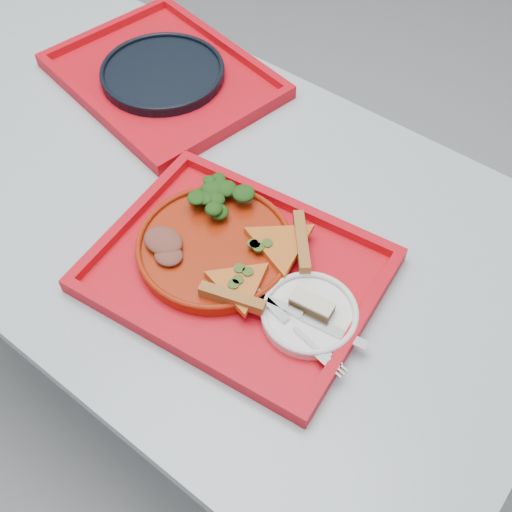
# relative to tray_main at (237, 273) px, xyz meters

# --- Properties ---
(ground) EXTENTS (10.00, 10.00, 0.00)m
(ground) POSITION_rel_tray_main_xyz_m (-0.29, 0.09, -0.76)
(ground) COLOR gray
(ground) RESTS_ON ground
(table) EXTENTS (1.60, 0.80, 0.75)m
(table) POSITION_rel_tray_main_xyz_m (-0.29, 0.09, -0.08)
(table) COLOR #98A3AB
(table) RESTS_ON ground
(tray_main) EXTENTS (0.49, 0.40, 0.01)m
(tray_main) POSITION_rel_tray_main_xyz_m (0.00, 0.00, 0.00)
(tray_main) COLOR red
(tray_main) RESTS_ON table
(tray_far) EXTENTS (0.51, 0.43, 0.01)m
(tray_far) POSITION_rel_tray_main_xyz_m (-0.44, 0.30, 0.00)
(tray_far) COLOR red
(tray_far) RESTS_ON table
(dinner_plate) EXTENTS (0.26, 0.26, 0.02)m
(dinner_plate) POSITION_rel_tray_main_xyz_m (-0.05, 0.01, 0.02)
(dinner_plate) COLOR maroon
(dinner_plate) RESTS_ON tray_main
(side_plate) EXTENTS (0.15, 0.15, 0.01)m
(side_plate) POSITION_rel_tray_main_xyz_m (0.15, 0.00, 0.01)
(side_plate) COLOR white
(side_plate) RESTS_ON tray_main
(navy_plate) EXTENTS (0.26, 0.26, 0.02)m
(navy_plate) POSITION_rel_tray_main_xyz_m (-0.44, 0.30, 0.01)
(navy_plate) COLOR black
(navy_plate) RESTS_ON tray_far
(pizza_slice_a) EXTENTS (0.14, 0.15, 0.02)m
(pizza_slice_a) POSITION_rel_tray_main_xyz_m (0.03, -0.03, 0.03)
(pizza_slice_a) COLOR orange
(pizza_slice_a) RESTS_ON dinner_plate
(pizza_slice_b) EXTENTS (0.18, 0.18, 0.02)m
(pizza_slice_b) POSITION_rel_tray_main_xyz_m (0.03, 0.07, 0.03)
(pizza_slice_b) COLOR orange
(pizza_slice_b) RESTS_ON dinner_plate
(salad_heap) EXTENTS (0.10, 0.08, 0.05)m
(salad_heap) POSITION_rel_tray_main_xyz_m (-0.10, 0.08, 0.05)
(salad_heap) COLOR black
(salad_heap) RESTS_ON dinner_plate
(meat_portion) EXTENTS (0.07, 0.06, 0.02)m
(meat_portion) POSITION_rel_tray_main_xyz_m (-0.12, -0.04, 0.03)
(meat_portion) COLOR brown
(meat_portion) RESTS_ON dinner_plate
(dessert_bar) EXTENTS (0.07, 0.04, 0.02)m
(dessert_bar) POSITION_rel_tray_main_xyz_m (0.14, 0.01, 0.03)
(dessert_bar) COLOR #4F331A
(dessert_bar) RESTS_ON side_plate
(knife) EXTENTS (0.19, 0.04, 0.01)m
(knife) POSITION_rel_tray_main_xyz_m (0.15, -0.01, 0.02)
(knife) COLOR silver
(knife) RESTS_ON side_plate
(fork) EXTENTS (0.19, 0.05, 0.01)m
(fork) POSITION_rel_tray_main_xyz_m (0.14, -0.04, 0.02)
(fork) COLOR silver
(fork) RESTS_ON side_plate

